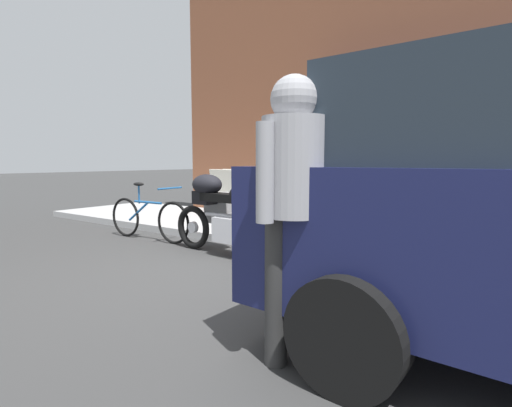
% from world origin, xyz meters
% --- Properties ---
extents(ground_plane, '(80.00, 80.00, 0.00)m').
position_xyz_m(ground_plane, '(0.00, 0.00, 0.00)').
color(ground_plane, '#363636').
extents(touring_motorcycle, '(2.21, 0.76, 1.39)m').
position_xyz_m(touring_motorcycle, '(-0.43, 0.56, 0.60)').
color(touring_motorcycle, black).
rests_on(touring_motorcycle, ground_plane).
extents(parked_bicycle, '(1.74, 0.48, 0.91)m').
position_xyz_m(parked_bicycle, '(-2.12, 0.60, 0.36)').
color(parked_bicycle, black).
rests_on(parked_bicycle, ground_plane).
extents(pedestrian_walking, '(0.46, 0.55, 1.74)m').
position_xyz_m(pedestrian_walking, '(1.64, -1.36, 1.10)').
color(pedestrian_walking, '#2E2E2E').
rests_on(pedestrian_walking, ground_plane).
extents(sandwich_board_sign, '(0.55, 0.42, 0.97)m').
position_xyz_m(sandwich_board_sign, '(-1.84, 2.25, 0.61)').
color(sandwich_board_sign, silver).
rests_on(sandwich_board_sign, sidewalk_curb).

